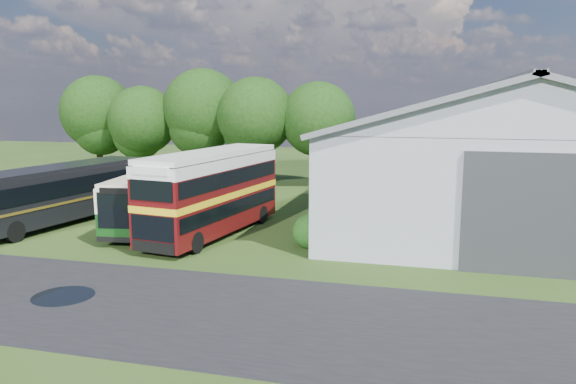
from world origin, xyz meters
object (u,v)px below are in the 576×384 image
(bus_green_single, at_px, (162,196))
(bus_dark_single, at_px, (60,193))
(storage_shed, at_px, (501,148))
(bus_maroon_double, at_px, (212,193))

(bus_green_single, relative_size, bus_dark_single, 0.93)
(storage_shed, xyz_separation_m, bus_dark_single, (-24.37, -8.51, -2.41))
(storage_shed, xyz_separation_m, bus_maroon_double, (-14.90, -8.81, -1.97))
(storage_shed, height_order, bus_maroon_double, storage_shed)
(bus_maroon_double, relative_size, bus_dark_single, 0.86)
(bus_maroon_double, bearing_deg, storage_shed, 38.93)
(bus_maroon_double, xyz_separation_m, bus_dark_single, (-9.47, 0.30, -0.44))
(bus_green_single, height_order, bus_maroon_double, bus_maroon_double)
(storage_shed, distance_m, bus_maroon_double, 17.42)
(storage_shed, bearing_deg, bus_green_single, -159.08)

